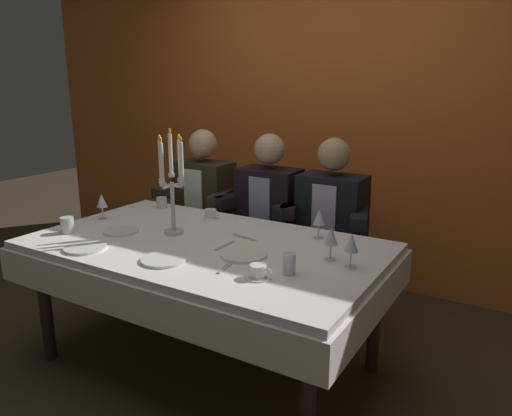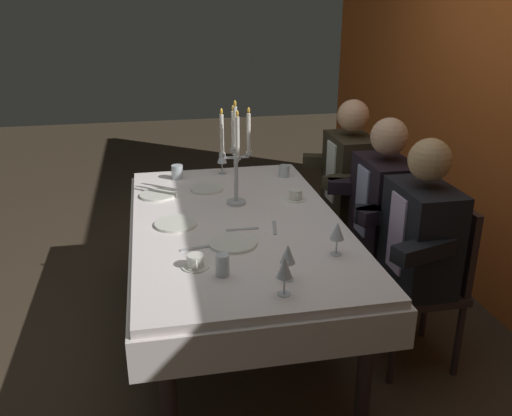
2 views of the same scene
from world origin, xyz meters
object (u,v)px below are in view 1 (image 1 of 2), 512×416
dinner_plate_3 (243,254)px  water_tumbler_1 (162,203)px  wine_glass_2 (319,218)px  water_tumbler_0 (289,264)px  dinner_plate_1 (121,231)px  dinner_plate_0 (164,259)px  dinner_plate_2 (85,248)px  coffee_cup_0 (211,215)px  seated_diner_0 (205,196)px  wine_glass_3 (331,237)px  candelabra (172,185)px  water_tumbler_2 (67,225)px  dining_table (205,263)px  seated_diner_1 (270,206)px  wine_glass_0 (102,201)px  wine_glass_1 (352,244)px  seated_diner_2 (332,215)px  coffee_cup_1 (258,272)px

dinner_plate_3 → water_tumbler_1: 1.10m
wine_glass_2 → water_tumbler_0: 0.56m
dinner_plate_1 → wine_glass_2: (1.02, 0.49, 0.11)m
dinner_plate_0 → dinner_plate_2: bearing=-170.1°
coffee_cup_0 → seated_diner_0: size_ratio=0.11×
dinner_plate_1 → wine_glass_3: (1.21, 0.21, 0.11)m
candelabra → wine_glass_3: (0.93, 0.07, -0.17)m
candelabra → seated_diner_0: 0.99m
water_tumbler_0 → water_tumbler_2: size_ratio=1.06×
dinner_plate_1 → wine_glass_3: size_ratio=1.24×
wine_glass_3 → coffee_cup_0: bearing=163.0°
wine_glass_3 → dinner_plate_0: bearing=-148.0°
wine_glass_3 → water_tumbler_1: 1.41m
dining_table → water_tumbler_1: 0.82m
dinner_plate_3 → wine_glass_3: (0.39, 0.17, 0.11)m
dinner_plate_2 → wine_glass_3: wine_glass_3 is taller
seated_diner_0 → seated_diner_1: same height
water_tumbler_2 → seated_diner_0: 1.16m
seated_diner_1 → dinner_plate_1: bearing=-113.1°
water_tumbler_0 → water_tumbler_2: 1.37m
dinner_plate_3 → wine_glass_2: size_ratio=1.46×
dinner_plate_2 → candelabra: bearing=63.3°
dinner_plate_2 → wine_glass_3: (1.15, 0.51, 0.11)m
seated_diner_1 → seated_diner_0: bearing=180.0°
wine_glass_3 → water_tumbler_1: bearing=166.7°
dinner_plate_0 → dining_table: bearing=89.8°
candelabra → wine_glass_0: 0.60m
dining_table → dinner_plate_2: size_ratio=8.95×
wine_glass_1 → seated_diner_2: size_ratio=0.13×
dinner_plate_2 → wine_glass_2: size_ratio=1.32×
wine_glass_3 → wine_glass_0: bearing=-177.3°
wine_glass_2 → dinner_plate_1: bearing=-154.2°
water_tumbler_2 → coffee_cup_1: size_ratio=0.70×
seated_diner_0 → wine_glass_2: bearing=-23.3°
wine_glass_1 → water_tumbler_1: size_ratio=2.13×
wine_glass_2 → seated_diner_2: (-0.13, 0.50, -0.12)m
candelabra → dinner_plate_3: bearing=-10.9°
wine_glass_0 → seated_diner_1: bearing=49.6°
candelabra → water_tumbler_1: 0.64m
dinner_plate_3 → dinner_plate_0: bearing=-138.6°
water_tumbler_0 → coffee_cup_0: 1.00m
seated_diner_0 → coffee_cup_0: bearing=-49.8°
water_tumbler_0 → coffee_cup_1: size_ratio=0.74×
wine_glass_0 → candelabra: bearing=0.2°
dinner_plate_1 → wine_glass_0: 0.35m
dinner_plate_3 → dinner_plate_2: bearing=-155.9°
wine_glass_1 → wine_glass_0: bearing=-179.1°
candelabra → wine_glass_3: size_ratio=3.65×
coffee_cup_0 → seated_diner_2: (0.62, 0.50, -0.03)m
candelabra → dinner_plate_2: size_ratio=2.76×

